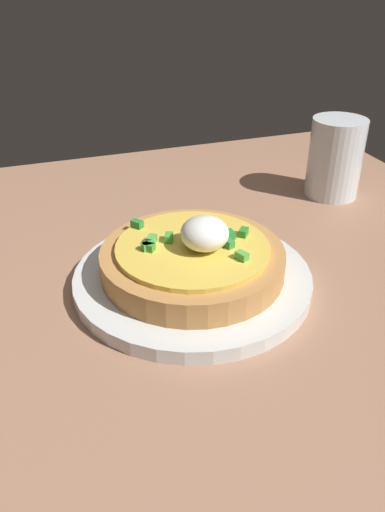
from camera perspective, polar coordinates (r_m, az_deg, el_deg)
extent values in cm
cube|color=#9E7156|center=(57.66, -8.96, -3.39)|extent=(101.91, 76.85, 2.89)
cylinder|color=silver|center=(54.33, 0.00, -2.50)|extent=(25.34, 25.34, 1.55)
cylinder|color=#BD8245|center=(53.17, 0.00, -0.57)|extent=(19.35, 19.35, 2.77)
cylinder|color=#E8C049|center=(52.32, 0.00, 0.96)|extent=(16.06, 16.06, 0.53)
ellipsoid|color=white|center=(50.90, 1.38, 2.56)|extent=(4.95, 4.95, 3.40)
cube|color=#52B245|center=(52.61, -4.64, 1.86)|extent=(1.43, 1.50, 0.80)
cube|color=#429431|center=(51.28, -5.03, 1.01)|extent=(1.48, 1.46, 0.80)
cube|color=#50BA48|center=(53.10, 1.16, 2.27)|extent=(1.43, 1.08, 0.80)
cube|color=green|center=(49.84, 5.59, 0.02)|extent=(1.24, 1.49, 0.80)
cube|color=green|center=(51.45, -4.98, 1.12)|extent=(1.36, 0.94, 0.80)
cube|color=#328A3D|center=(51.90, 4.03, 1.45)|extent=(1.20, 1.48, 0.80)
cube|color=#2A8629|center=(54.09, 5.77, 2.68)|extent=(1.44, 1.49, 0.80)
cube|color=green|center=(52.88, -2.69, 2.11)|extent=(1.22, 1.49, 0.80)
cube|color=#298436|center=(55.85, -6.28, 3.62)|extent=(1.41, 1.50, 0.80)
cube|color=#248A3C|center=(53.57, 4.24, 2.45)|extent=(0.83, 1.30, 0.80)
cylinder|color=silver|center=(76.14, 15.80, 10.59)|extent=(7.64, 7.64, 11.21)
cylinder|color=#430F15|center=(76.95, 15.55, 8.96)|extent=(6.73, 6.73, 5.70)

